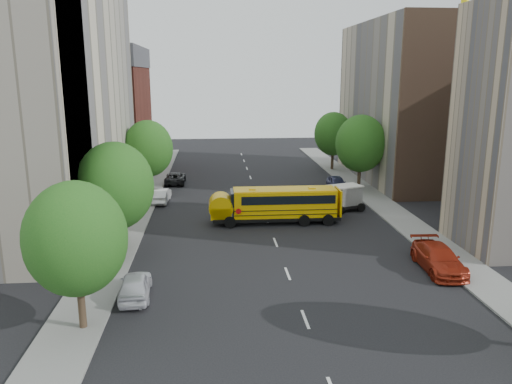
{
  "coord_description": "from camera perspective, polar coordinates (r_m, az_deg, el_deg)",
  "views": [
    {
      "loc": [
        -4.55,
        -36.88,
        12.15
      ],
      "look_at": [
        -1.1,
        2.0,
        2.93
      ],
      "focal_mm": 35.0,
      "sensor_mm": 36.0,
      "label": 1
    }
  ],
  "objects": [
    {
      "name": "parked_car_3",
      "position": [
        33.87,
        20.13,
        -7.14
      ],
      "size": [
        2.47,
        5.55,
        1.58
      ],
      "primitive_type": "imported",
      "rotation": [
        0.0,
        0.0,
        -0.05
      ],
      "color": "maroon",
      "rests_on": "ground"
    },
    {
      "name": "street_tree_1",
      "position": [
        34.27,
        -15.81,
        0.66
      ],
      "size": [
        5.12,
        5.12,
        7.9
      ],
      "color": "#38281C",
      "rests_on": "ground"
    },
    {
      "name": "parked_car_1",
      "position": [
        49.3,
        -10.81,
        -0.37
      ],
      "size": [
        1.73,
        4.33,
        1.4
      ],
      "primitive_type": "imported",
      "rotation": [
        0.0,
        0.0,
        3.08
      ],
      "color": "silver",
      "rests_on": "ground"
    },
    {
      "name": "street_tree_5",
      "position": [
        65.2,
        8.82,
        6.58
      ],
      "size": [
        4.86,
        4.86,
        7.51
      ],
      "color": "#38281C",
      "rests_on": "ground"
    },
    {
      "name": "street_tree_2",
      "position": [
        51.8,
        -12.22,
        4.87
      ],
      "size": [
        4.99,
        4.99,
        7.71
      ],
      "color": "#38281C",
      "rests_on": "ground"
    },
    {
      "name": "parked_car_2",
      "position": [
        57.58,
        -9.21,
        1.61
      ],
      "size": [
        2.21,
        4.75,
        1.32
      ],
      "primitive_type": "imported",
      "rotation": [
        0.0,
        0.0,
        3.14
      ],
      "color": "black",
      "rests_on": "ground"
    },
    {
      "name": "safari_truck",
      "position": [
        45.45,
        8.86,
        -0.75
      ],
      "size": [
        5.8,
        3.58,
        2.35
      ],
      "rotation": [
        0.0,
        0.0,
        0.33
      ],
      "color": "black",
      "rests_on": "ground"
    },
    {
      "name": "building_left_redbrick",
      "position": [
        66.5,
        -16.89,
        7.86
      ],
      "size": [
        10.0,
        15.0,
        13.0
      ],
      "primitive_type": "cube",
      "color": "maroon",
      "rests_on": "ground"
    },
    {
      "name": "building_right_far",
      "position": [
        61.26,
        16.78,
        9.8
      ],
      "size": [
        10.0,
        22.0,
        18.0
      ],
      "primitive_type": "cube",
      "color": "#BDAE93",
      "rests_on": "ground"
    },
    {
      "name": "school_bus",
      "position": [
        41.61,
        2.17,
        -1.31
      ],
      "size": [
        10.6,
        2.69,
        2.98
      ],
      "rotation": [
        0.0,
        0.0,
        -0.01
      ],
      "color": "black",
      "rests_on": "ground"
    },
    {
      "name": "sidewalk_right",
      "position": [
        46.45,
        15.35,
        -2.28
      ],
      "size": [
        3.0,
        80.0,
        0.12
      ],
      "primitive_type": "cube",
      "color": "slate",
      "rests_on": "ground"
    },
    {
      "name": "ground",
      "position": [
        39.09,
        1.87,
        -4.82
      ],
      "size": [
        120.0,
        120.0,
        0.0
      ],
      "primitive_type": "plane",
      "color": "black",
      "rests_on": "ground"
    },
    {
      "name": "building_right_sidewall",
      "position": [
        51.22,
        21.33,
        8.88
      ],
      "size": [
        10.1,
        0.3,
        18.0
      ],
      "primitive_type": "cube",
      "color": "brown",
      "rests_on": "ground"
    },
    {
      "name": "street_tree_4",
      "position": [
        53.67,
        11.87,
        5.44
      ],
      "size": [
        5.25,
        5.25,
        8.1
      ],
      "color": "#38281C",
      "rests_on": "ground"
    },
    {
      "name": "lane_markings",
      "position": [
        48.64,
        0.45,
        -1.16
      ],
      "size": [
        0.15,
        64.0,
        0.01
      ],
      "primitive_type": "cube",
      "color": "silver",
      "rests_on": "ground"
    },
    {
      "name": "parked_car_0",
      "position": [
        29.01,
        -13.64,
        -10.33
      ],
      "size": [
        1.9,
        4.25,
        1.42
      ],
      "primitive_type": "imported",
      "rotation": [
        0.0,
        0.0,
        3.2
      ],
      "color": "silver",
      "rests_on": "ground"
    },
    {
      "name": "parked_car_4",
      "position": [
        54.54,
        9.21,
        1.03
      ],
      "size": [
        1.81,
        4.29,
        1.45
      ],
      "primitive_type": "imported",
      "rotation": [
        0.0,
        0.0,
        -0.02
      ],
      "color": "#383B62",
      "rests_on": "ground"
    },
    {
      "name": "sidewalk_left",
      "position": [
        44.14,
        -13.95,
        -3.0
      ],
      "size": [
        3.0,
        80.0,
        0.12
      ],
      "primitive_type": "cube",
      "color": "slate",
      "rests_on": "ground"
    },
    {
      "name": "street_tree_0",
      "position": [
        24.93,
        -19.89,
        -5.06
      ],
      "size": [
        4.8,
        4.8,
        7.41
      ],
      "color": "#38281C",
      "rests_on": "ground"
    },
    {
      "name": "building_left_cream",
      "position": [
        44.99,
        -22.8,
        9.54
      ],
      "size": [
        10.0,
        26.0,
        20.0
      ],
      "primitive_type": "cube",
      "color": "beige",
      "rests_on": "ground"
    }
  ]
}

